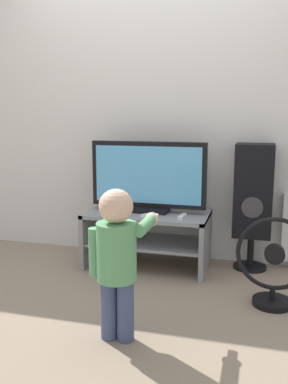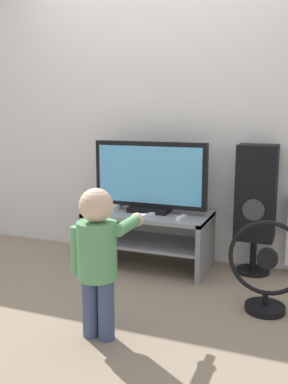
% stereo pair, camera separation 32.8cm
% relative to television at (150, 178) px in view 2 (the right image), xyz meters
% --- Properties ---
extents(ground_plane, '(16.00, 16.00, 0.00)m').
position_rel_television_xyz_m(ground_plane, '(0.00, -0.28, -0.72)').
color(ground_plane, gray).
extents(wall_back, '(10.00, 0.06, 2.60)m').
position_rel_television_xyz_m(wall_back, '(0.00, 0.31, 0.58)').
color(wall_back, silver).
rests_on(wall_back, ground_plane).
extents(tv_stand, '(0.98, 0.52, 0.45)m').
position_rel_television_xyz_m(tv_stand, '(0.00, -0.02, -0.43)').
color(tv_stand, gray).
rests_on(tv_stand, ground_plane).
extents(television, '(0.93, 0.20, 0.56)m').
position_rel_television_xyz_m(television, '(0.00, 0.00, 0.00)').
color(television, black).
rests_on(television, tv_stand).
extents(game_console, '(0.05, 0.19, 0.04)m').
position_rel_television_xyz_m(game_console, '(-0.28, -0.04, -0.25)').
color(game_console, white).
rests_on(game_console, tv_stand).
extents(remote_primary, '(0.05, 0.13, 0.03)m').
position_rel_television_xyz_m(remote_primary, '(0.30, -0.14, -0.26)').
color(remote_primary, white).
rests_on(remote_primary, tv_stand).
extents(remote_secondary, '(0.09, 0.13, 0.03)m').
position_rel_television_xyz_m(remote_secondary, '(0.04, -0.16, -0.26)').
color(remote_secondary, white).
rests_on(remote_secondary, tv_stand).
extents(child, '(0.32, 0.48, 0.84)m').
position_rel_television_xyz_m(child, '(0.14, -1.17, -0.23)').
color(child, '#3F4C72').
rests_on(child, ground_plane).
extents(speaker_tower, '(0.29, 0.26, 1.00)m').
position_rel_television_xyz_m(speaker_tower, '(0.81, 0.14, -0.11)').
color(speaker_tower, black).
rests_on(speaker_tower, ground_plane).
extents(floor_fan, '(0.48, 0.25, 0.59)m').
position_rel_television_xyz_m(floor_fan, '(0.97, -0.51, -0.46)').
color(floor_fan, black).
rests_on(floor_fan, ground_plane).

